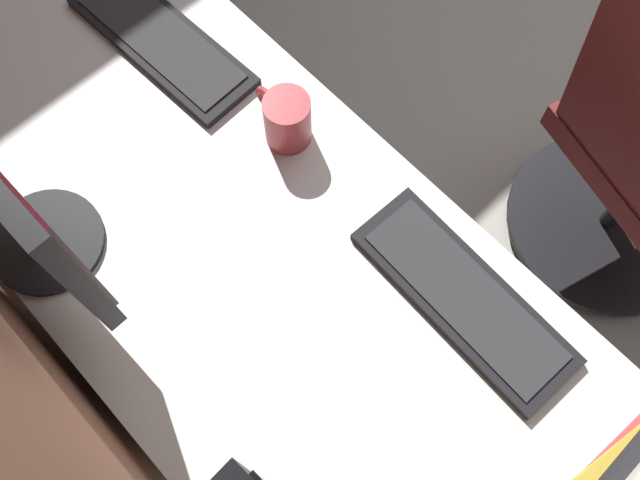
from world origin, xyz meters
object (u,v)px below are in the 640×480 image
object	(u,v)px
drawer_pedestal	(244,311)
coffee_mug	(287,119)
keyboard_main	(162,41)
keyboard_spare	(464,297)

from	to	relation	value
drawer_pedestal	coffee_mug	size ratio (longest dim) A/B	5.49
drawer_pedestal	keyboard_main	size ratio (longest dim) A/B	1.63
keyboard_main	keyboard_spare	size ratio (longest dim) A/B	1.01
drawer_pedestal	keyboard_spare	bearing A→B (deg)	-145.33
keyboard_spare	coffee_mug	distance (m)	0.45
drawer_pedestal	keyboard_main	world-z (taller)	keyboard_main
keyboard_main	drawer_pedestal	bearing A→B (deg)	154.74
keyboard_main	keyboard_spare	bearing A→B (deg)	-176.69
keyboard_spare	coffee_mug	size ratio (longest dim) A/B	3.35
keyboard_spare	coffee_mug	xyz separation A→B (m)	(0.44, 0.00, 0.04)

